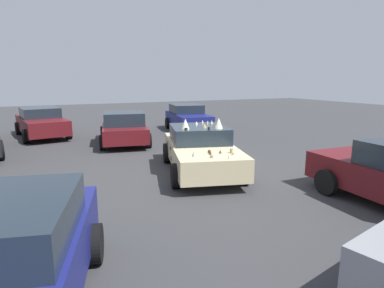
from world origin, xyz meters
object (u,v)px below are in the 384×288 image
art_car_decorated (201,149)px  parked_sedan_far_right (188,118)px  parked_sedan_behind_right (41,122)px  parked_sedan_near_left (124,128)px

art_car_decorated → parked_sedan_far_right: (7.46, -2.88, 0.03)m
art_car_decorated → parked_sedan_behind_right: art_car_decorated is taller
parked_sedan_behind_right → parked_sedan_far_right: (-1.30, -7.31, 0.01)m
parked_sedan_near_left → parked_sedan_behind_right: bearing=54.1°
art_car_decorated → parked_sedan_far_right: 8.00m
parked_sedan_far_right → parked_sedan_behind_right: bearing=-91.9°
parked_sedan_behind_right → art_car_decorated: bearing=17.2°
parked_sedan_far_right → parked_sedan_near_left: 4.53m
art_car_decorated → parked_sedan_far_right: art_car_decorated is taller
parked_sedan_behind_right → parked_sedan_far_right: size_ratio=1.14×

